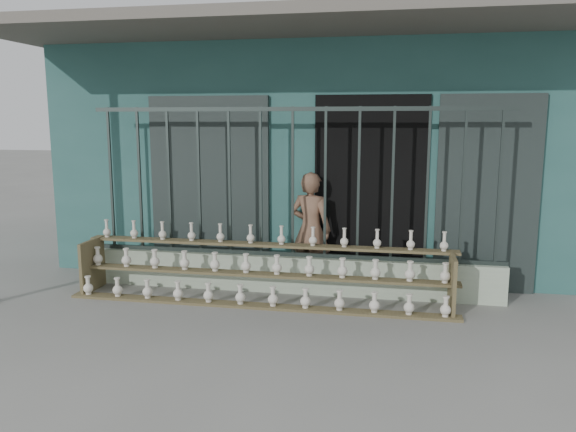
# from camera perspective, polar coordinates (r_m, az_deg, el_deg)

# --- Properties ---
(ground) EXTENTS (60.00, 60.00, 0.00)m
(ground) POSITION_cam_1_polar(r_m,az_deg,el_deg) (5.79, -1.88, -11.48)
(ground) COLOR slate
(workshop_building) EXTENTS (7.40, 6.60, 3.21)m
(workshop_building) POSITION_cam_1_polar(r_m,az_deg,el_deg) (9.58, 3.66, 6.90)
(workshop_building) COLOR #295753
(workshop_building) RESTS_ON ground
(parapet_wall) EXTENTS (5.00, 0.20, 0.45)m
(parapet_wall) POSITION_cam_1_polar(r_m,az_deg,el_deg) (6.93, 0.47, -5.91)
(parapet_wall) COLOR #ABBEA2
(parapet_wall) RESTS_ON ground
(security_fence) EXTENTS (5.00, 0.04, 1.80)m
(security_fence) POSITION_cam_1_polar(r_m,az_deg,el_deg) (6.71, 0.48, 3.36)
(security_fence) COLOR #283330
(security_fence) RESTS_ON parapet_wall
(shelf_rack) EXTENTS (4.50, 0.68, 0.85)m
(shelf_rack) POSITION_cam_1_polar(r_m,az_deg,el_deg) (6.56, -2.75, -5.60)
(shelf_rack) COLOR brown
(shelf_rack) RESTS_ON ground
(elderly_woman) EXTENTS (0.60, 0.47, 1.46)m
(elderly_woman) POSITION_cam_1_polar(r_m,az_deg,el_deg) (7.08, 2.31, -1.39)
(elderly_woman) COLOR brown
(elderly_woman) RESTS_ON ground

